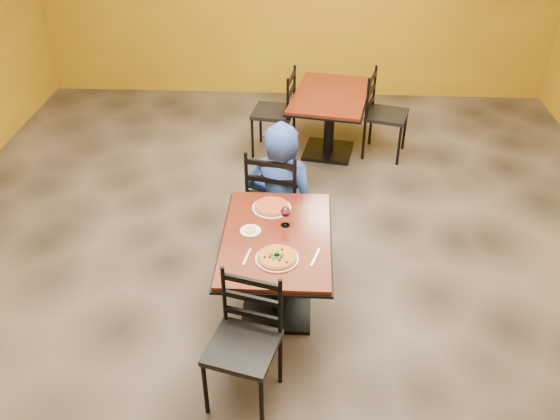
# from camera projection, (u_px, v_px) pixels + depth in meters

# --- Properties ---
(floor) EXTENTS (7.00, 8.00, 0.01)m
(floor) POSITION_uv_depth(u_px,v_px,m) (280.00, 270.00, 5.20)
(floor) COLOR black
(floor) RESTS_ON ground
(table_main) EXTENTS (0.83, 1.23, 0.75)m
(table_main) POSITION_uv_depth(u_px,v_px,m) (277.00, 256.00, 4.48)
(table_main) COLOR maroon
(table_main) RESTS_ON floor
(table_second) EXTENTS (1.03, 1.36, 0.75)m
(table_second) POSITION_uv_depth(u_px,v_px,m) (330.00, 109.00, 6.71)
(table_second) COLOR maroon
(table_second) RESTS_ON floor
(chair_main_near) EXTENTS (0.53, 0.53, 0.96)m
(chair_main_near) POSITION_uv_depth(u_px,v_px,m) (242.00, 348.00, 3.81)
(chair_main_near) COLOR black
(chair_main_near) RESTS_ON floor
(chair_main_far) EXTENTS (0.56, 0.56, 1.04)m
(chair_main_far) POSITION_uv_depth(u_px,v_px,m) (277.00, 196.00, 5.26)
(chair_main_far) COLOR black
(chair_main_far) RESTS_ON floor
(chair_second_left) EXTENTS (0.52, 0.52, 1.01)m
(chair_second_left) POSITION_uv_depth(u_px,v_px,m) (273.00, 112.00, 6.77)
(chair_second_left) COLOR black
(chair_second_left) RESTS_ON floor
(chair_second_right) EXTENTS (0.55, 0.55, 1.00)m
(chair_second_right) POSITION_uv_depth(u_px,v_px,m) (387.00, 115.00, 6.71)
(chair_second_right) COLOR black
(chair_second_right) RESTS_ON floor
(diner) EXTENTS (0.69, 0.51, 1.30)m
(diner) POSITION_uv_depth(u_px,v_px,m) (281.00, 190.00, 5.10)
(diner) COLOR navy
(diner) RESTS_ON floor
(plate_main) EXTENTS (0.31, 0.31, 0.01)m
(plate_main) POSITION_uv_depth(u_px,v_px,m) (277.00, 259.00, 4.14)
(plate_main) COLOR white
(plate_main) RESTS_ON table_main
(pizza_main) EXTENTS (0.28, 0.28, 0.02)m
(pizza_main) POSITION_uv_depth(u_px,v_px,m) (277.00, 257.00, 4.13)
(pizza_main) COLOR maroon
(pizza_main) RESTS_ON plate_main
(plate_far) EXTENTS (0.31, 0.31, 0.01)m
(plate_far) POSITION_uv_depth(u_px,v_px,m) (272.00, 208.00, 4.67)
(plate_far) COLOR white
(plate_far) RESTS_ON table_main
(pizza_far) EXTENTS (0.28, 0.28, 0.02)m
(pizza_far) POSITION_uv_depth(u_px,v_px,m) (272.00, 206.00, 4.66)
(pizza_far) COLOR #BE6824
(pizza_far) RESTS_ON plate_far
(side_plate) EXTENTS (0.16, 0.16, 0.01)m
(side_plate) POSITION_uv_depth(u_px,v_px,m) (251.00, 231.00, 4.42)
(side_plate) COLOR white
(side_plate) RESTS_ON table_main
(dip) EXTENTS (0.09, 0.09, 0.01)m
(dip) POSITION_uv_depth(u_px,v_px,m) (251.00, 230.00, 4.41)
(dip) COLOR tan
(dip) RESTS_ON side_plate
(wine_glass) EXTENTS (0.08, 0.08, 0.18)m
(wine_glass) POSITION_uv_depth(u_px,v_px,m) (285.00, 216.00, 4.43)
(wine_glass) COLOR white
(wine_glass) RESTS_ON table_main
(fork) EXTENTS (0.05, 0.19, 0.00)m
(fork) POSITION_uv_depth(u_px,v_px,m) (247.00, 257.00, 4.16)
(fork) COLOR silver
(fork) RESTS_ON table_main
(knife) EXTENTS (0.07, 0.21, 0.00)m
(knife) POSITION_uv_depth(u_px,v_px,m) (315.00, 257.00, 4.16)
(knife) COLOR silver
(knife) RESTS_ON table_main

